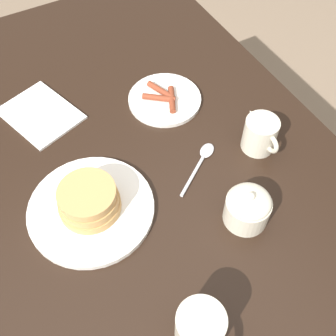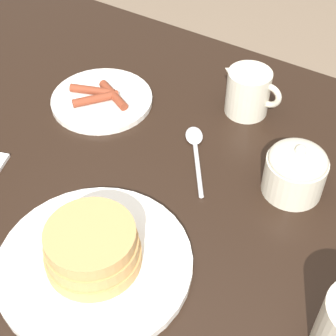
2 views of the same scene
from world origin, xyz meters
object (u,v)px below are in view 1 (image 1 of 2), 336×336
side_plate_bacon (165,99)px  sugar_bowl (248,207)px  pancake_plate (90,205)px  coffee_mug (201,330)px  napkin (41,114)px  spoon (202,159)px  creamer_pitcher (260,134)px

side_plate_bacon → sugar_bowl: 0.35m
pancake_plate → coffee_mug: size_ratio=2.28×
napkin → spoon: (0.29, 0.25, 0.00)m
coffee_mug → sugar_bowl: (-0.14, 0.19, -0.01)m
pancake_plate → coffee_mug: bearing=11.1°
side_plate_bacon → napkin: bearing=-110.0°
side_plate_bacon → sugar_bowl: bearing=-2.7°
pancake_plate → spoon: pancake_plate is taller
side_plate_bacon → napkin: size_ratio=0.83×
pancake_plate → napkin: pancake_plate is taller
coffee_mug → spoon: size_ratio=0.81×
pancake_plate → napkin: 0.29m
side_plate_bacon → creamer_pitcher: creamer_pitcher is taller
sugar_bowl → napkin: size_ratio=0.41×
napkin → spoon: 0.38m
pancake_plate → creamer_pitcher: size_ratio=2.31×
sugar_bowl → napkin: 0.51m
pancake_plate → sugar_bowl: size_ratio=2.87×
coffee_mug → sugar_bowl: coffee_mug is taller
napkin → coffee_mug: bearing=6.0°
side_plate_bacon → creamer_pitcher: bearing=26.8°
side_plate_bacon → spoon: side_plate_bacon is taller
pancake_plate → spoon: 0.25m
pancake_plate → sugar_bowl: 0.29m
pancake_plate → spoon: (-0.00, 0.25, -0.02)m
coffee_mug → spoon: bearing=147.6°
pancake_plate → coffee_mug: 0.31m
napkin → sugar_bowl: bearing=29.5°
coffee_mug → pancake_plate: bearing=-168.9°
sugar_bowl → side_plate_bacon: bearing=177.3°
creamer_pitcher → pancake_plate: bearing=-93.6°
pancake_plate → sugar_bowl: (0.16, 0.25, 0.02)m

